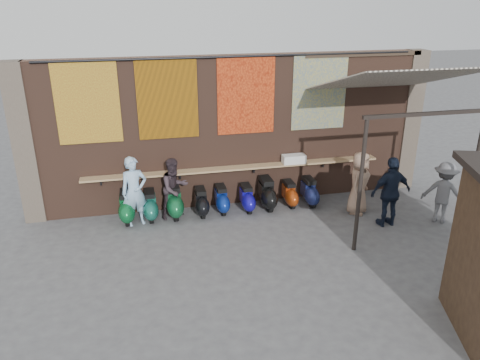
# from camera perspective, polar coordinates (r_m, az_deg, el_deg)

# --- Properties ---
(ground) EXTENTS (70.00, 70.00, 0.00)m
(ground) POSITION_cam_1_polar(r_m,az_deg,el_deg) (10.88, 2.21, -8.14)
(ground) COLOR #474749
(ground) RESTS_ON ground
(brick_wall) EXTENTS (10.00, 0.40, 4.00)m
(brick_wall) POSITION_cam_1_polar(r_m,az_deg,el_deg) (12.54, -0.85, 5.91)
(brick_wall) COLOR brown
(brick_wall) RESTS_ON ground
(pier_left) EXTENTS (0.50, 0.50, 4.00)m
(pier_left) POSITION_cam_1_polar(r_m,az_deg,el_deg) (12.58, -24.76, 3.94)
(pier_left) COLOR #4C4238
(pier_left) RESTS_ON ground
(pier_right) EXTENTS (0.50, 0.50, 4.00)m
(pier_right) POSITION_cam_1_polar(r_m,az_deg,el_deg) (14.50, 19.83, 6.81)
(pier_right) COLOR #4C4238
(pier_right) RESTS_ON ground
(eating_counter) EXTENTS (8.00, 0.32, 0.05)m
(eating_counter) POSITION_cam_1_polar(r_m,az_deg,el_deg) (12.47, -0.48, 1.48)
(eating_counter) COLOR #9E7A51
(eating_counter) RESTS_ON brick_wall
(shelf_box) EXTENTS (0.63, 0.29, 0.23)m
(shelf_box) POSITION_cam_1_polar(r_m,az_deg,el_deg) (12.82, 6.58, 2.56)
(shelf_box) COLOR white
(shelf_box) RESTS_ON eating_counter
(tapestry_redgold) EXTENTS (1.50, 0.02, 2.00)m
(tapestry_redgold) POSITION_cam_1_polar(r_m,az_deg,el_deg) (11.88, -18.10, 8.93)
(tapestry_redgold) COLOR maroon
(tapestry_redgold) RESTS_ON brick_wall
(tapestry_sun) EXTENTS (1.50, 0.02, 2.00)m
(tapestry_sun) POSITION_cam_1_polar(r_m,az_deg,el_deg) (11.86, -8.83, 9.72)
(tapestry_sun) COLOR orange
(tapestry_sun) RESTS_ON brick_wall
(tapestry_orange) EXTENTS (1.50, 0.02, 2.00)m
(tapestry_orange) POSITION_cam_1_polar(r_m,az_deg,el_deg) (12.16, 0.75, 10.26)
(tapestry_orange) COLOR #D04A1A
(tapestry_orange) RESTS_ON brick_wall
(tapestry_multi) EXTENTS (1.50, 0.02, 2.00)m
(tapestry_multi) POSITION_cam_1_polar(r_m,az_deg,el_deg) (12.77, 9.66, 10.51)
(tapestry_multi) COLOR #295097
(tapestry_multi) RESTS_ON brick_wall
(hang_rail) EXTENTS (9.50, 0.06, 0.06)m
(hang_rail) POSITION_cam_1_polar(r_m,az_deg,el_deg) (11.93, -0.67, 14.81)
(hang_rail) COLOR black
(hang_rail) RESTS_ON brick_wall
(scooter_stool_0) EXTENTS (0.38, 0.84, 0.79)m
(scooter_stool_0) POSITION_cam_1_polar(r_m,az_deg,el_deg) (12.20, -13.66, -3.22)
(scooter_stool_0) COLOR #0D5C2B
(scooter_stool_0) RESTS_ON ground
(scooter_stool_1) EXTENTS (0.35, 0.78, 0.75)m
(scooter_stool_1) POSITION_cam_1_polar(r_m,az_deg,el_deg) (12.21, -10.88, -3.08)
(scooter_stool_1) COLOR #175D4E
(scooter_stool_1) RESTS_ON ground
(scooter_stool_2) EXTENTS (0.40, 0.89, 0.84)m
(scooter_stool_2) POSITION_cam_1_polar(r_m,az_deg,el_deg) (12.23, -8.00, -2.60)
(scooter_stool_2) COLOR #11552C
(scooter_stool_2) RESTS_ON ground
(scooter_stool_3) EXTENTS (0.34, 0.75, 0.71)m
(scooter_stool_3) POSITION_cam_1_polar(r_m,az_deg,el_deg) (12.28, -4.76, -2.70)
(scooter_stool_3) COLOR black
(scooter_stool_3) RESTS_ON ground
(scooter_stool_4) EXTENTS (0.33, 0.74, 0.71)m
(scooter_stool_4) POSITION_cam_1_polar(r_m,az_deg,el_deg) (12.41, -2.27, -2.38)
(scooter_stool_4) COLOR navy
(scooter_stool_4) RESTS_ON ground
(scooter_stool_5) EXTENTS (0.33, 0.73, 0.70)m
(scooter_stool_5) POSITION_cam_1_polar(r_m,az_deg,el_deg) (12.48, 0.85, -2.23)
(scooter_stool_5) COLOR #150E9C
(scooter_stool_5) RESTS_ON ground
(scooter_stool_6) EXTENTS (0.39, 0.87, 0.83)m
(scooter_stool_6) POSITION_cam_1_polar(r_m,az_deg,el_deg) (12.62, 3.28, -1.67)
(scooter_stool_6) COLOR black
(scooter_stool_6) RESTS_ON ground
(scooter_stool_7) EXTENTS (0.32, 0.71, 0.68)m
(scooter_stool_7) POSITION_cam_1_polar(r_m,az_deg,el_deg) (12.84, 6.05, -1.70)
(scooter_stool_7) COLOR #97340D
(scooter_stool_7) RESTS_ON ground
(scooter_stool_8) EXTENTS (0.35, 0.78, 0.74)m
(scooter_stool_8) POSITION_cam_1_polar(r_m,az_deg,el_deg) (12.97, 8.44, -1.43)
(scooter_stool_8) COLOR navy
(scooter_stool_8) RESTS_ON ground
(diner_left) EXTENTS (0.73, 0.58, 1.77)m
(diner_left) POSITION_cam_1_polar(r_m,az_deg,el_deg) (11.83, -12.76, -1.36)
(diner_left) COLOR #9CC1E3
(diner_left) RESTS_ON ground
(diner_right) EXTENTS (0.97, 0.89, 1.60)m
(diner_right) POSITION_cam_1_polar(r_m,az_deg,el_deg) (12.05, -7.99, -1.02)
(diner_right) COLOR #32262D
(diner_right) RESTS_ON ground
(shopper_navy) EXTENTS (1.07, 0.49, 1.79)m
(shopper_navy) POSITION_cam_1_polar(r_m,az_deg,el_deg) (12.05, 17.89, -1.41)
(shopper_navy) COLOR black
(shopper_navy) RESTS_ON ground
(shopper_grey) EXTENTS (1.16, 1.13, 1.59)m
(shopper_grey) POSITION_cam_1_polar(r_m,az_deg,el_deg) (12.76, 23.55, -1.40)
(shopper_grey) COLOR slate
(shopper_grey) RESTS_ON ground
(shopper_tan) EXTENTS (0.95, 0.96, 1.68)m
(shopper_tan) POSITION_cam_1_polar(r_m,az_deg,el_deg) (12.56, 14.30, -0.35)
(shopper_tan) COLOR #987761
(shopper_tan) RESTS_ON ground
(awning_canvas) EXTENTS (3.20, 3.28, 0.97)m
(awning_canvas) POSITION_cam_1_polar(r_m,az_deg,el_deg) (11.81, 18.27, 11.58)
(awning_canvas) COLOR beige
(awning_canvas) RESTS_ON brick_wall
(awning_ledger) EXTENTS (3.30, 0.08, 0.12)m
(awning_ledger) POSITION_cam_1_polar(r_m,az_deg,el_deg) (13.14, 14.92, 14.62)
(awning_ledger) COLOR #33261C
(awning_ledger) RESTS_ON brick_wall
(awning_header) EXTENTS (3.00, 0.08, 0.08)m
(awning_header) POSITION_cam_1_polar(r_m,az_deg,el_deg) (10.66, 22.00, 7.50)
(awning_header) COLOR black
(awning_header) RESTS_ON awning_post_left
(awning_post_left) EXTENTS (0.09, 0.09, 3.10)m
(awning_post_left) POSITION_cam_1_polar(r_m,az_deg,el_deg) (10.41, 14.44, -0.79)
(awning_post_left) COLOR black
(awning_post_left) RESTS_ON ground
(awning_post_right) EXTENTS (0.09, 0.09, 3.10)m
(awning_post_right) POSITION_cam_1_polar(r_m,az_deg,el_deg) (11.92, 26.55, 0.42)
(awning_post_right) COLOR black
(awning_post_right) RESTS_ON ground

